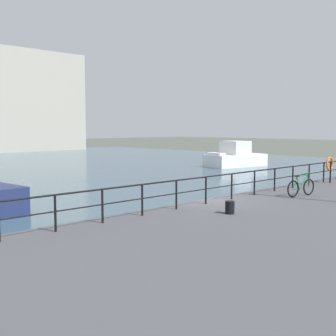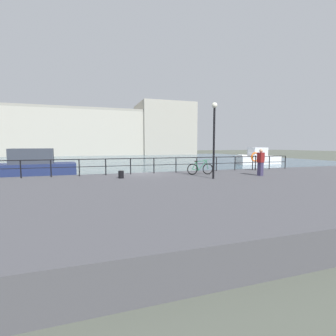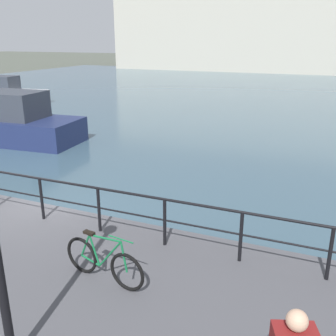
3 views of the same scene
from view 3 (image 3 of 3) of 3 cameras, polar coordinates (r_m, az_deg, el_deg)
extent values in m
plane|color=#4C5147|center=(11.34, -17.50, -9.32)|extent=(240.00, 240.00, 0.00)
cube|color=#385160|center=(38.63, 12.71, 10.50)|extent=(80.00, 60.00, 0.01)
cube|color=#B2AD9E|center=(69.56, 18.22, 18.71)|extent=(58.41, 15.07, 12.71)
cube|color=white|center=(35.59, -22.89, 9.74)|extent=(7.48, 2.91, 1.08)
cube|color=navy|center=(22.35, -23.53, 5.38)|extent=(9.02, 3.69, 1.24)
cube|color=#333842|center=(21.62, -22.39, 8.63)|extent=(3.65, 2.53, 1.34)
cylinder|color=black|center=(9.82, -18.12, -4.35)|extent=(0.07, 0.07, 1.05)
cylinder|color=black|center=(8.90, -10.13, -6.09)|extent=(0.07, 0.07, 1.05)
cylinder|color=black|center=(8.20, -0.49, -8.03)|extent=(0.07, 0.07, 1.05)
cylinder|color=black|center=(7.77, 10.68, -9.96)|extent=(0.07, 0.07, 1.05)
cylinder|color=black|center=(7.67, 22.76, -11.61)|extent=(0.07, 0.07, 1.05)
cylinder|color=black|center=(9.64, -18.43, -1.47)|extent=(22.60, 0.06, 0.06)
cylinder|color=black|center=(9.80, -18.15, -4.07)|extent=(22.60, 0.04, 0.04)
torus|color=black|center=(6.96, -6.07, -15.00)|extent=(0.72, 0.17, 0.72)
torus|color=black|center=(7.56, -12.57, -12.43)|extent=(0.72, 0.17, 0.72)
cylinder|color=#146638|center=(7.03, -8.56, -12.43)|extent=(0.55, 0.12, 0.66)
cylinder|color=#146638|center=(7.26, -10.78, -11.82)|extent=(0.24, 0.07, 0.58)
cylinder|color=#146638|center=(6.95, -9.32, -10.17)|extent=(0.72, 0.14, 0.11)
cylinder|color=#146638|center=(7.45, -11.33, -13.19)|extent=(0.43, 0.10, 0.12)
cylinder|color=#146638|center=(7.37, -12.06, -11.06)|extent=(0.26, 0.07, 0.51)
cylinder|color=#146638|center=(6.84, -6.51, -12.91)|extent=(0.14, 0.06, 0.57)
cube|color=black|center=(7.16, -11.55, -9.34)|extent=(0.23, 0.12, 0.05)
cylinder|color=#146638|center=(6.70, -6.97, -10.37)|extent=(0.52, 0.10, 0.02)
sphere|color=tan|center=(4.25, 18.49, -20.54)|extent=(0.22, 0.22, 0.22)
camera|label=1|loc=(20.73, -78.16, 0.27)|focal=46.24mm
camera|label=2|loc=(14.35, -105.67, -14.82)|focal=26.22mm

